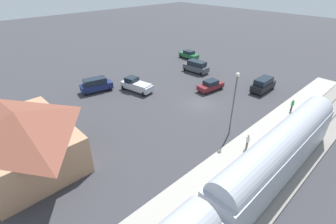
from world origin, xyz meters
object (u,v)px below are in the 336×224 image
light_pole_near_platform (234,97)px  suv_navy (96,85)px  passenger_train (211,220)px  station_building (22,137)px  sedan_green (189,54)px  pickup_silver (136,85)px  sedan_maroon (211,85)px  suv_charcoal (196,66)px  pedestrian_waiting_far (248,140)px  pedestrian_on_platform (292,105)px  suv_black (263,84)px

light_pole_near_platform → suv_navy: bearing=13.7°
passenger_train → station_building: station_building is taller
sedan_green → pickup_silver: (-5.70, 18.94, 0.15)m
sedan_maroon → light_pole_near_platform: size_ratio=0.61×
sedan_maroon → pickup_silver: pickup_silver is taller
sedan_green → suv_charcoal: bearing=141.2°
pedestrian_waiting_far → sedan_maroon: bearing=-37.9°
pedestrian_waiting_far → pedestrian_on_platform: bearing=-89.6°
station_building → pedestrian_on_platform: size_ratio=7.27×
suv_charcoal → station_building: bearing=99.1°
passenger_train → sedan_maroon: bearing=-52.7°
light_pole_near_platform → suv_black: bearing=-77.1°
passenger_train → pickup_silver: passenger_train is taller
passenger_train → suv_black: 28.75m
pedestrian_on_platform → station_building: bearing=64.1°
station_building → pedestrian_on_platform: (-14.14, -29.07, -1.72)m
sedan_maroon → light_pole_near_platform: light_pole_near_platform is taller
suv_charcoal → pickup_silver: suv_charcoal is taller
sedan_maroon → pedestrian_waiting_far: bearing=142.1°
suv_black → pedestrian_on_platform: bearing=148.3°
passenger_train → sedan_green: 43.17m
station_building → sedan_maroon: 27.17m
pedestrian_waiting_far → suv_charcoal: (19.27, -14.16, -0.13)m
suv_navy → pickup_silver: suv_navy is taller
suv_black → light_pole_near_platform: light_pole_near_platform is taller
pickup_silver → passenger_train: bearing=153.2°
sedan_maroon → pickup_silver: size_ratio=0.83×
pedestrian_waiting_far → suv_charcoal: size_ratio=0.34×
station_building → suv_navy: station_building is taller
pedestrian_waiting_far → passenger_train: bearing=108.2°
suv_navy → suv_black: bearing=-133.5°
passenger_train → station_building: 18.97m
suv_charcoal → light_pole_near_platform: 21.10m
pedestrian_on_platform → sedan_maroon: bearing=9.6°
sedan_green → passenger_train: bearing=133.8°
suv_navy → suv_charcoal: bearing=-106.5°
station_building → pedestrian_waiting_far: size_ratio=7.27×
passenger_train → suv_navy: bearing=-14.7°
suv_charcoal → light_pole_near_platform: (-16.25, 12.93, 3.71)m
pedestrian_waiting_far → light_pole_near_platform: 4.84m
passenger_train → pickup_silver: (24.14, -12.20, -1.83)m
sedan_maroon → light_pole_near_platform: bearing=138.0°
pedestrian_on_platform → pedestrian_waiting_far: bearing=90.4°
pedestrian_waiting_far → suv_black: 16.61m
passenger_train → sedan_maroon: size_ratio=8.24×
pedestrian_waiting_far → suv_navy: suv_navy is taller
sedan_green → suv_charcoal: size_ratio=0.90×
sedan_maroon → suv_navy: suv_navy is taller
suv_charcoal → pedestrian_on_platform: bearing=172.3°
suv_black → pickup_silver: size_ratio=0.87×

